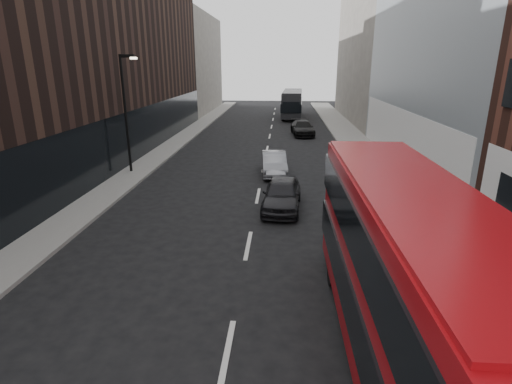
% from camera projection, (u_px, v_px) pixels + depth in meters
% --- Properties ---
extents(sidewalk_right, '(3.00, 80.00, 0.15)m').
position_uv_depth(sidewalk_right, '(363.00, 152.00, 30.93)').
color(sidewalk_right, slate).
rests_on(sidewalk_right, ground).
extents(sidewalk_left, '(2.00, 80.00, 0.15)m').
position_uv_depth(sidewalk_left, '(167.00, 149.00, 31.91)').
color(sidewalk_left, slate).
rests_on(sidewalk_left, ground).
extents(building_modern_block, '(5.03, 22.00, 20.00)m').
position_uv_depth(building_modern_block, '(457.00, 6.00, 23.85)').
color(building_modern_block, '#A5ACB0').
rests_on(building_modern_block, ground).
extents(building_victorian, '(6.50, 24.00, 21.00)m').
position_uv_depth(building_victorian, '(373.00, 36.00, 45.77)').
color(building_victorian, '#68625C').
rests_on(building_victorian, ground).
extents(building_left_mid, '(5.00, 24.00, 14.00)m').
position_uv_depth(building_left_mid, '(138.00, 59.00, 34.75)').
color(building_left_mid, black).
rests_on(building_left_mid, ground).
extents(building_left_far, '(5.00, 20.00, 13.00)m').
position_uv_depth(building_left_far, '(193.00, 64.00, 55.79)').
color(building_left_far, '#68625C').
rests_on(building_left_far, ground).
extents(street_lamp, '(1.06, 0.22, 7.00)m').
position_uv_depth(street_lamp, '(126.00, 106.00, 24.02)').
color(street_lamp, black).
rests_on(street_lamp, sidewalk_left).
extents(red_bus, '(2.57, 10.59, 4.26)m').
position_uv_depth(red_bus, '(406.00, 271.00, 8.62)').
color(red_bus, maroon).
rests_on(red_bus, ground).
extents(grey_bus, '(2.91, 10.43, 3.34)m').
position_uv_depth(grey_bus, '(292.00, 103.00, 50.88)').
color(grey_bus, black).
rests_on(grey_bus, ground).
extents(car_a, '(2.01, 4.42, 1.47)m').
position_uv_depth(car_a, '(282.00, 194.00, 18.93)').
color(car_a, black).
rests_on(car_a, ground).
extents(car_b, '(1.78, 4.29, 1.38)m').
position_uv_depth(car_b, '(274.00, 163.00, 24.94)').
color(car_b, gray).
rests_on(car_b, ground).
extents(car_c, '(2.38, 4.95, 1.39)m').
position_uv_depth(car_c, '(302.00, 128.00, 38.43)').
color(car_c, black).
rests_on(car_c, ground).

